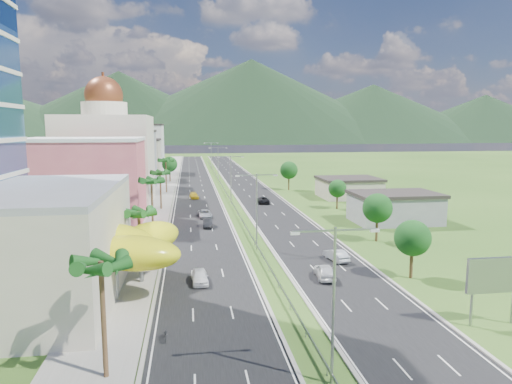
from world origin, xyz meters
name	(u,v)px	position (x,y,z in m)	size (l,w,h in m)	color
ground	(269,271)	(0.00, 0.00, 0.00)	(500.00, 500.00, 0.00)	#2D5119
road_left	(195,183)	(-7.50, 90.00, 0.02)	(11.00, 260.00, 0.04)	black
road_right	(243,182)	(7.50, 90.00, 0.02)	(11.00, 260.00, 0.04)	black
sidewalk_left	(165,183)	(-17.00, 90.00, 0.06)	(7.00, 260.00, 0.12)	gray
median_guardrail	(224,188)	(0.00, 71.99, 0.62)	(0.10, 216.06, 0.76)	gray
streetlight_median_a	(334,290)	(0.00, -25.00, 6.75)	(6.04, 0.25, 11.00)	gray
streetlight_median_b	(257,203)	(0.00, 10.00, 6.75)	(6.04, 0.25, 11.00)	gray
streetlight_median_c	(231,174)	(0.00, 50.00, 6.75)	(6.04, 0.25, 11.00)	gray
streetlight_median_d	(218,160)	(0.00, 95.00, 6.75)	(6.04, 0.25, 11.00)	gray
streetlight_median_e	(211,152)	(0.00, 140.00, 6.75)	(6.04, 0.25, 11.00)	gray
lime_canopy	(90,246)	(-20.00, -4.00, 4.99)	(18.00, 15.00, 7.40)	yellow
pink_shophouse	(85,183)	(-28.00, 32.00, 7.50)	(20.00, 15.00, 15.00)	#C55060
domed_building	(107,154)	(-28.00, 55.00, 11.35)	(20.00, 20.00, 28.70)	beige
midrise_grey	(126,161)	(-27.00, 80.00, 8.00)	(16.00, 15.00, 16.00)	gray
midrise_beige	(135,160)	(-27.00, 102.00, 6.50)	(16.00, 15.00, 13.00)	#A69F89
midrise_white	(142,149)	(-27.00, 125.00, 9.00)	(16.00, 15.00, 18.00)	silver
billboard	(494,277)	(17.00, -18.00, 4.42)	(5.20, 0.35, 6.20)	gray
shed_near	(395,209)	(28.00, 25.00, 2.50)	(15.00, 10.00, 5.00)	gray
shed_far	(349,189)	(30.00, 55.00, 2.20)	(14.00, 12.00, 4.40)	#A69F89
palm_tree_a	(101,268)	(-15.50, -22.00, 8.02)	(3.60, 3.60, 9.10)	#47301C
palm_tree_b	(139,215)	(-15.50, 2.00, 7.06)	(3.60, 3.60, 8.10)	#47301C
palm_tree_c	(152,183)	(-15.50, 22.00, 8.50)	(3.60, 3.60, 9.60)	#47301C
palm_tree_d	(160,174)	(-15.50, 45.00, 7.54)	(3.60, 3.60, 8.60)	#47301C
palm_tree_e	(166,162)	(-15.50, 70.00, 8.31)	(3.60, 3.60, 9.40)	#47301C
leafy_tree_lfar	(170,164)	(-15.50, 95.00, 5.58)	(4.90, 4.90, 8.05)	#47301C
leafy_tree_ra	(413,238)	(16.00, -5.00, 4.78)	(4.20, 4.20, 6.90)	#47301C
leafy_tree_rb	(377,208)	(19.00, 12.00, 5.18)	(4.55, 4.55, 7.47)	#47301C
leafy_tree_rc	(337,189)	(22.00, 40.00, 4.37)	(3.85, 3.85, 6.33)	#47301C
leafy_tree_rd	(289,170)	(18.00, 70.00, 5.58)	(4.90, 4.90, 8.05)	#47301C
mountain_ridge	(252,143)	(60.00, 450.00, 0.00)	(860.00, 140.00, 90.00)	black
car_white_near_left	(200,277)	(-8.47, -3.24, 0.79)	(1.77, 4.41, 1.50)	white
car_dark_left	(208,223)	(-6.36, 25.80, 0.79)	(1.58, 4.53, 1.49)	black
car_silver_mid_left	(205,214)	(-6.54, 34.49, 0.76)	(2.38, 5.16, 1.43)	#A2A5A9
car_yellow_far_left	(194,196)	(-8.30, 58.63, 0.71)	(1.88, 4.62, 1.34)	gold
car_white_near_right	(325,271)	(5.97, -3.72, 0.88)	(1.99, 4.95, 1.69)	silver
car_silver_right	(336,255)	(9.53, 2.86, 0.81)	(1.62, 4.66, 1.53)	#A5A9AD
car_dark_far_right	(263,200)	(7.33, 49.31, 0.80)	(2.52, 5.47, 1.52)	black
motorcycle	(165,333)	(-11.64, -16.78, 0.61)	(0.54, 1.77, 1.13)	black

